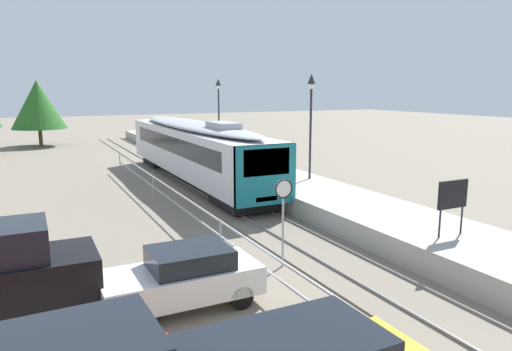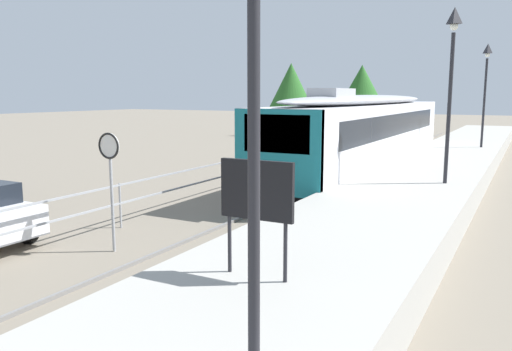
{
  "view_description": "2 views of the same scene",
  "coord_description": "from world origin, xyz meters",
  "views": [
    {
      "loc": [
        -8.85,
        -1.93,
        5.48
      ],
      "look_at": [
        0.0,
        16.04,
        1.8
      ],
      "focal_mm": 32.98,
      "sensor_mm": 36.0,
      "label": 1
    },
    {
      "loc": [
        6.56,
        1.58,
        3.66
      ],
      "look_at": [
        0.4,
        13.04,
        1.6
      ],
      "focal_mm": 36.0,
      "sensor_mm": 36.0,
      "label": 2
    }
  ],
  "objects": [
    {
      "name": "platform_lamp_mid_platform",
      "position": [
        4.27,
        18.41,
        4.62
      ],
      "size": [
        0.34,
        0.34,
        5.35
      ],
      "color": "#232328",
      "rests_on": "station_platform"
    },
    {
      "name": "parked_hatchback_white",
      "position": [
        -5.54,
        8.98,
        0.79
      ],
      "size": [
        4.01,
        1.79,
        1.53
      ],
      "color": "white",
      "rests_on": "ground"
    },
    {
      "name": "tree_behind_carpark",
      "position": [
        -7.52,
        48.38,
        4.02
      ],
      "size": [
        5.07,
        5.07,
        6.35
      ],
      "color": "brown",
      "rests_on": "ground"
    },
    {
      "name": "speed_limit_sign",
      "position": [
        -1.91,
        10.25,
        2.12
      ],
      "size": [
        0.61,
        0.1,
        2.81
      ],
      "color": "#9EA0A5",
      "rests_on": "ground"
    },
    {
      "name": "commuter_train",
      "position": [
        0.0,
        24.23,
        2.14
      ],
      "size": [
        2.82,
        18.62,
        3.74
      ],
      "color": "silver",
      "rests_on": "track_rails"
    },
    {
      "name": "platform_lamp_far_end",
      "position": [
        4.27,
        31.03,
        4.62
      ],
      "size": [
        0.34,
        0.34,
        5.35
      ],
      "color": "#232328",
      "rests_on": "station_platform"
    },
    {
      "name": "carpark_fence",
      "position": [
        -3.3,
        12.0,
        0.91
      ],
      "size": [
        0.06,
        36.06,
        1.25
      ],
      "color": "#9EA0A5",
      "rests_on": "ground"
    },
    {
      "name": "station_platform",
      "position": [
        3.25,
        22.0,
        0.45
      ],
      "size": [
        3.9,
        60.0,
        0.9
      ],
      "primitive_type": "cube",
      "color": "#A8A59E",
      "rests_on": "ground"
    },
    {
      "name": "track_rails",
      "position": [
        0.0,
        22.0,
        0.03
      ],
      "size": [
        3.2,
        60.0,
        0.14
      ],
      "color": "slate",
      "rests_on": "ground"
    },
    {
      "name": "ground_plane",
      "position": [
        -3.0,
        22.0,
        0.0
      ],
      "size": [
        160.0,
        160.0,
        0.0
      ],
      "primitive_type": "plane",
      "color": "slate"
    },
    {
      "name": "platform_notice_board",
      "position": [
        3.01,
        8.2,
        2.19
      ],
      "size": [
        1.2,
        0.08,
        1.8
      ],
      "color": "#232328",
      "rests_on": "station_platform"
    }
  ]
}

